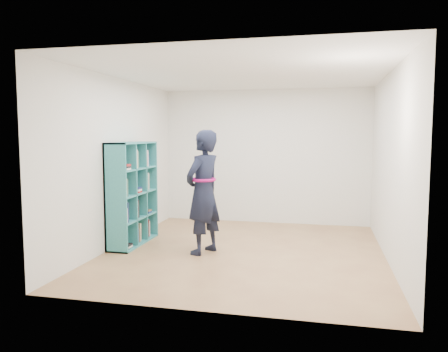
# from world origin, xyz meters

# --- Properties ---
(floor) EXTENTS (4.50, 4.50, 0.00)m
(floor) POSITION_xyz_m (0.00, 0.00, 0.00)
(floor) COLOR #916242
(floor) RESTS_ON ground
(ceiling) EXTENTS (4.50, 4.50, 0.00)m
(ceiling) POSITION_xyz_m (0.00, 0.00, 2.60)
(ceiling) COLOR white
(ceiling) RESTS_ON wall_back
(wall_left) EXTENTS (0.02, 4.50, 2.60)m
(wall_left) POSITION_xyz_m (-2.00, 0.00, 1.30)
(wall_left) COLOR silver
(wall_left) RESTS_ON floor
(wall_right) EXTENTS (0.02, 4.50, 2.60)m
(wall_right) POSITION_xyz_m (2.00, 0.00, 1.30)
(wall_right) COLOR silver
(wall_right) RESTS_ON floor
(wall_back) EXTENTS (4.00, 0.02, 2.60)m
(wall_back) POSITION_xyz_m (0.00, 2.25, 1.30)
(wall_back) COLOR silver
(wall_back) RESTS_ON floor
(wall_front) EXTENTS (4.00, 0.02, 2.60)m
(wall_front) POSITION_xyz_m (0.00, -2.25, 1.30)
(wall_front) COLOR silver
(wall_front) RESTS_ON floor
(bookshelf) EXTENTS (0.35, 1.21, 1.62)m
(bookshelf) POSITION_xyz_m (-1.84, 0.10, 0.78)
(bookshelf) COLOR teal
(bookshelf) RESTS_ON floor
(person) EXTENTS (0.66, 0.77, 1.80)m
(person) POSITION_xyz_m (-0.58, -0.19, 0.90)
(person) COLOR black
(person) RESTS_ON floor
(smartphone) EXTENTS (0.02, 0.09, 0.12)m
(smartphone) POSITION_xyz_m (-0.69, -0.07, 1.02)
(smartphone) COLOR silver
(smartphone) RESTS_ON person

